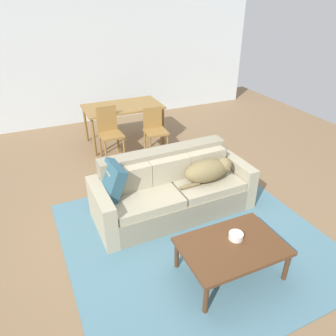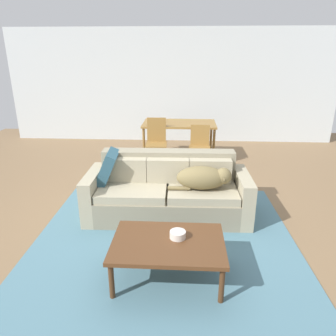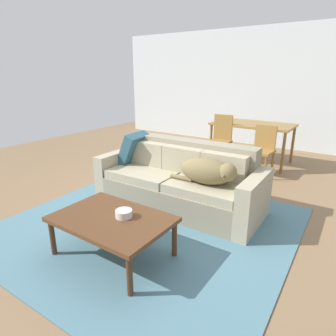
% 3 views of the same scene
% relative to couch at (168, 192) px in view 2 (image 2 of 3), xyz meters
% --- Properties ---
extents(ground_plane, '(10.00, 10.00, 0.00)m').
position_rel_couch_xyz_m(ground_plane, '(-0.15, 0.03, -0.33)').
color(ground_plane, olive).
extents(back_partition, '(8.00, 0.12, 2.70)m').
position_rel_couch_xyz_m(back_partition, '(-0.15, 4.03, 1.02)').
color(back_partition, silver).
rests_on(back_partition, ground).
extents(area_rug, '(3.13, 3.02, 0.01)m').
position_rel_couch_xyz_m(area_rug, '(0.00, -0.68, -0.32)').
color(area_rug, slate).
rests_on(area_rug, ground).
extents(couch, '(2.17, 0.91, 0.84)m').
position_rel_couch_xyz_m(couch, '(0.00, 0.00, 0.00)').
color(couch, gray).
rests_on(couch, ground).
extents(dog_on_left_cushion, '(0.81, 0.35, 0.30)m').
position_rel_couch_xyz_m(dog_on_left_cushion, '(0.48, -0.15, 0.28)').
color(dog_on_left_cushion, olive).
rests_on(dog_on_left_cushion, couch).
extents(throw_pillow_by_left_arm, '(0.34, 0.47, 0.46)m').
position_rel_couch_xyz_m(throw_pillow_by_left_arm, '(-0.82, 0.04, 0.33)').
color(throw_pillow_by_left_arm, '#2C5465').
rests_on(throw_pillow_by_left_arm, couch).
extents(coffee_table, '(1.08, 0.74, 0.41)m').
position_rel_couch_xyz_m(coffee_table, '(0.08, -1.33, 0.04)').
color(coffee_table, '#55331B').
rests_on(coffee_table, ground).
extents(bowl_on_coffee_table, '(0.16, 0.16, 0.07)m').
position_rel_couch_xyz_m(bowl_on_coffee_table, '(0.17, -1.26, 0.12)').
color(bowl_on_coffee_table, silver).
rests_on(bowl_on_coffee_table, coffee_table).
extents(dining_table, '(1.48, 0.84, 0.77)m').
position_rel_couch_xyz_m(dining_table, '(0.09, 2.48, 0.37)').
color(dining_table, olive).
rests_on(dining_table, ground).
extents(dining_chair_near_left, '(0.41, 0.41, 0.95)m').
position_rel_couch_xyz_m(dining_chair_near_left, '(-0.33, 1.96, 0.20)').
color(dining_chair_near_left, olive).
rests_on(dining_chair_near_left, ground).
extents(dining_chair_near_right, '(0.42, 0.42, 0.85)m').
position_rel_couch_xyz_m(dining_chair_near_right, '(0.50, 1.84, 0.15)').
color(dining_chair_near_right, olive).
rests_on(dining_chair_near_right, ground).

